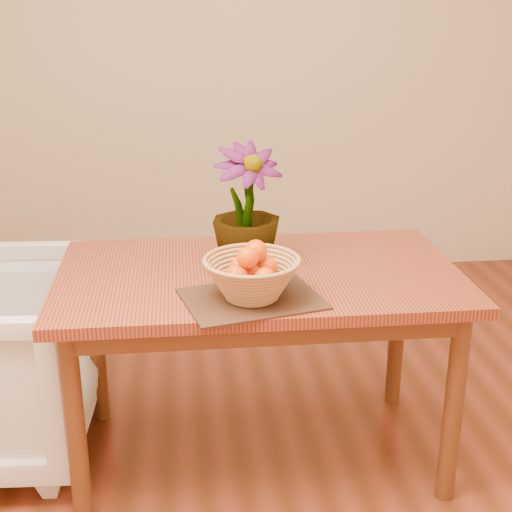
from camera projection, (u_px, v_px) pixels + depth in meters
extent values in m
plane|color=maroon|center=(268.00, 505.00, 2.46)|extent=(4.50, 4.50, 0.00)
cube|color=beige|center=(221.00, 52.00, 4.10)|extent=(4.00, 0.02, 2.70)
cube|color=maroon|center=(259.00, 276.00, 2.49)|extent=(1.40, 0.80, 0.04)
cube|color=#532A13|center=(259.00, 292.00, 2.51)|extent=(1.28, 0.68, 0.08)
cylinder|color=#532A13|center=(76.00, 431.00, 2.25)|extent=(0.06, 0.06, 0.71)
cylinder|color=#532A13|center=(453.00, 408.00, 2.38)|extent=(0.06, 0.06, 0.71)
cylinder|color=#532A13|center=(96.00, 340.00, 2.85)|extent=(0.06, 0.06, 0.71)
cylinder|color=#532A13|center=(397.00, 326.00, 2.98)|extent=(0.06, 0.06, 0.71)
cube|color=#3D2316|center=(252.00, 299.00, 2.25)|extent=(0.48, 0.40, 0.01)
cylinder|color=tan|center=(252.00, 297.00, 2.24)|extent=(0.15, 0.15, 0.01)
sphere|color=#D54B03|center=(252.00, 274.00, 2.22)|extent=(0.06, 0.06, 0.06)
sphere|color=#D54B03|center=(266.00, 267.00, 2.25)|extent=(0.07, 0.07, 0.07)
sphere|color=#D54B03|center=(240.00, 267.00, 2.26)|extent=(0.07, 0.07, 0.07)
sphere|color=#D54B03|center=(237.00, 276.00, 2.18)|extent=(0.07, 0.07, 0.07)
sphere|color=#D54B03|center=(265.00, 278.00, 2.17)|extent=(0.07, 0.07, 0.07)
sphere|color=#D54B03|center=(256.00, 251.00, 2.22)|extent=(0.07, 0.07, 0.07)
sphere|color=#D54B03|center=(248.00, 258.00, 2.17)|extent=(0.07, 0.07, 0.07)
imported|color=#1B4213|center=(246.00, 207.00, 2.45)|extent=(0.31, 0.31, 0.43)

